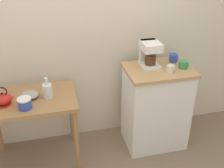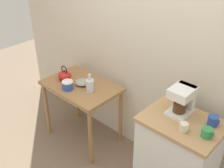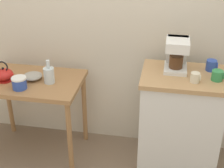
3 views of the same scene
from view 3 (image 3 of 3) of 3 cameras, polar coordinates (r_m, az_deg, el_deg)
The scene contains 12 objects.
ground_plane at distance 3.21m, azimuth -1.04°, elevation -12.93°, with size 8.00×8.00×0.00m, color #7A6651.
back_wall at distance 2.92m, azimuth 2.45°, elevation 14.11°, with size 4.40×0.10×2.80m, color beige.
wooden_table at distance 3.04m, azimuth -13.26°, elevation -1.06°, with size 0.87×0.57×0.77m.
kitchen_counter at distance 2.92m, azimuth 11.32°, elevation -6.61°, with size 0.67×0.50×0.93m.
bowl_stoneware at distance 2.99m, azimuth -13.32°, elevation 1.32°, with size 0.17×0.17×0.05m.
teakettle at distance 3.02m, azimuth -17.88°, elevation 1.53°, with size 0.19×0.16×0.18m.
glass_carafe_vase at distance 2.88m, azimuth -10.64°, elevation 1.55°, with size 0.09×0.09×0.21m.
canister_enamel at distance 2.86m, azimuth -15.45°, elevation 0.17°, with size 0.12×0.12×0.10m.
coffee_maker at distance 2.71m, azimuth 10.94°, elevation 5.22°, with size 0.18×0.22×0.26m.
mug_tall_green at distance 2.65m, azimuth 17.48°, elevation 1.38°, with size 0.09×0.09×0.08m.
mug_blue at distance 2.80m, azimuth 16.55°, elevation 3.05°, with size 0.09×0.08×0.09m.
mug_small_cream at distance 2.58m, azimuth 13.96°, elevation 1.08°, with size 0.08×0.07×0.08m.
Camera 3 is at (0.49, -2.36, 2.12)m, focal length 53.85 mm.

